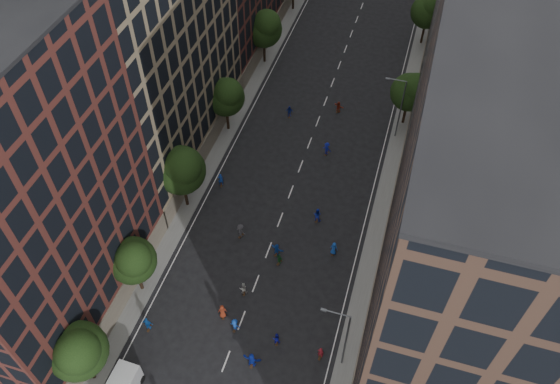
# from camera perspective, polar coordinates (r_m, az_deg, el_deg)

# --- Properties ---
(ground) EXTENTS (240.00, 240.00, 0.00)m
(ground) POSITION_cam_1_polar(r_m,az_deg,el_deg) (71.95, 3.00, 4.88)
(ground) COLOR black
(ground) RESTS_ON ground
(sidewalk_left) EXTENTS (4.00, 105.00, 0.15)m
(sidewalk_left) POSITION_cam_1_polar(r_m,az_deg,el_deg) (80.02, -4.06, 10.19)
(sidewalk_left) COLOR slate
(sidewalk_left) RESTS_ON ground
(sidewalk_right) EXTENTS (4.00, 105.00, 0.15)m
(sidewalk_right) POSITION_cam_1_polar(r_m,az_deg,el_deg) (76.54, 13.24, 6.73)
(sidewalk_right) COLOR slate
(sidewalk_right) RESTS_ON ground
(bldg_left_a) EXTENTS (14.00, 22.00, 30.00)m
(bldg_left_a) POSITION_cam_1_polar(r_m,az_deg,el_deg) (50.97, -26.56, -0.79)
(bldg_left_a) COLOR #562721
(bldg_left_a) RESTS_ON ground
(bldg_left_b) EXTENTS (14.00, 26.00, 34.00)m
(bldg_left_b) POSITION_cam_1_polar(r_m,az_deg,el_deg) (63.92, -15.00, 16.23)
(bldg_left_b) COLOR #8E7B5D
(bldg_left_b) RESTS_ON ground
(bldg_right_a) EXTENTS (14.00, 30.00, 36.00)m
(bldg_right_a) POSITION_cam_1_polar(r_m,az_deg,el_deg) (41.56, 20.91, -5.59)
(bldg_right_a) COLOR #483126
(bldg_right_a) RESTS_ON ground
(bldg_right_b) EXTENTS (14.00, 28.00, 33.00)m
(bldg_right_b) POSITION_cam_1_polar(r_m,az_deg,el_deg) (64.51, 21.67, 14.18)
(bldg_right_b) COLOR #675E55
(bldg_right_b) RESTS_ON ground
(tree_left_0) EXTENTS (5.20, 5.20, 8.83)m
(tree_left_0) POSITION_cam_1_polar(r_m,az_deg,el_deg) (51.23, -20.36, -15.33)
(tree_left_0) COLOR black
(tree_left_0) RESTS_ON ground
(tree_left_1) EXTENTS (4.80, 4.80, 8.21)m
(tree_left_1) POSITION_cam_1_polar(r_m,az_deg,el_deg) (55.27, -15.13, -6.88)
(tree_left_1) COLOR black
(tree_left_1) RESTS_ON ground
(tree_left_2) EXTENTS (5.60, 5.60, 9.45)m
(tree_left_2) POSITION_cam_1_polar(r_m,az_deg,el_deg) (60.96, -10.26, 2.37)
(tree_left_2) COLOR black
(tree_left_2) RESTS_ON ground
(tree_left_3) EXTENTS (5.00, 5.00, 8.58)m
(tree_left_3) POSITION_cam_1_polar(r_m,az_deg,el_deg) (70.63, -5.64, 9.98)
(tree_left_3) COLOR black
(tree_left_3) RESTS_ON ground
(tree_left_4) EXTENTS (5.40, 5.40, 9.08)m
(tree_left_4) POSITION_cam_1_polar(r_m,az_deg,el_deg) (82.70, -1.61, 16.80)
(tree_left_4) COLOR black
(tree_left_4) RESTS_ON ground
(tree_right_a) EXTENTS (5.00, 5.00, 8.39)m
(tree_right_a) POSITION_cam_1_polar(r_m,az_deg,el_deg) (73.35, 13.55, 10.23)
(tree_right_a) COLOR black
(tree_right_a) RESTS_ON ground
(tree_right_b) EXTENTS (5.20, 5.20, 8.83)m
(tree_right_b) POSITION_cam_1_polar(r_m,az_deg,el_deg) (89.98, 15.35, 17.87)
(tree_right_b) COLOR black
(tree_right_b) RESTS_ON ground
(streetlamp_near) EXTENTS (2.64, 0.22, 9.06)m
(streetlamp_near) POSITION_cam_1_polar(r_m,az_deg,el_deg) (50.01, 6.69, -14.86)
(streetlamp_near) COLOR #595B60
(streetlamp_near) RESTS_ON ground
(streetlamp_far) EXTENTS (2.64, 0.22, 9.06)m
(streetlamp_far) POSITION_cam_1_polar(r_m,az_deg,el_deg) (71.38, 12.38, 8.78)
(streetlamp_far) COLOR #595B60
(streetlamp_far) RESTS_ON ground
(skater_2) EXTENTS (0.88, 0.77, 1.53)m
(skater_2) POSITION_cam_1_polar(r_m,az_deg,el_deg) (54.56, -0.38, -15.07)
(skater_2) COLOR #161AB7
(skater_2) RESTS_ON ground
(skater_3) EXTENTS (1.13, 0.74, 1.65)m
(skater_3) POSITION_cam_1_polar(r_m,az_deg,el_deg) (55.32, -4.73, -13.69)
(skater_3) COLOR #1647B9
(skater_3) RESTS_ON ground
(skater_4) EXTENTS (1.14, 0.54, 1.90)m
(skater_4) POSITION_cam_1_polar(r_m,az_deg,el_deg) (56.58, -13.67, -13.25)
(skater_4) COLOR #144EA9
(skater_4) RESTS_ON ground
(skater_5) EXTENTS (1.80, 0.59, 1.94)m
(skater_5) POSITION_cam_1_polar(r_m,az_deg,el_deg) (53.46, -2.98, -17.14)
(skater_5) COLOR #152CAE
(skater_5) RESTS_ON ground
(skater_6) EXTENTS (1.05, 0.86, 1.83)m
(skater_6) POSITION_cam_1_polar(r_m,az_deg,el_deg) (56.03, -6.03, -12.32)
(skater_6) COLOR maroon
(skater_6) RESTS_ON ground
(skater_7) EXTENTS (0.64, 0.46, 1.66)m
(skater_7) POSITION_cam_1_polar(r_m,az_deg,el_deg) (53.99, 4.27, -16.41)
(skater_7) COLOR maroon
(skater_7) RESTS_ON ground
(skater_8) EXTENTS (0.97, 0.88, 1.63)m
(skater_8) POSITION_cam_1_polar(r_m,az_deg,el_deg) (57.32, -3.86, -10.03)
(skater_8) COLOR silver
(skater_8) RESTS_ON ground
(skater_9) EXTENTS (1.39, 1.10, 1.89)m
(skater_9) POSITION_cam_1_polar(r_m,az_deg,el_deg) (61.41, -4.12, -4.08)
(skater_9) COLOR #3E3D42
(skater_9) RESTS_ON ground
(skater_10) EXTENTS (0.96, 0.64, 1.52)m
(skater_10) POSITION_cam_1_polar(r_m,az_deg,el_deg) (59.25, -0.07, -7.02)
(skater_10) COLOR #1C5E2B
(skater_10) RESTS_ON ground
(skater_11) EXTENTS (1.63, 0.96, 1.67)m
(skater_11) POSITION_cam_1_polar(r_m,az_deg,el_deg) (59.85, -0.34, -6.06)
(skater_11) COLOR #1444AA
(skater_11) RESTS_ON ground
(skater_12) EXTENTS (0.94, 0.69, 1.76)m
(skater_12) POSITION_cam_1_polar(r_m,az_deg,el_deg) (60.18, 5.64, -5.90)
(skater_12) COLOR #1545AE
(skater_12) RESTS_ON ground
(skater_13) EXTENTS (0.77, 0.62, 1.85)m
(skater_13) POSITION_cam_1_polar(r_m,az_deg,el_deg) (66.68, -6.22, 1.27)
(skater_13) COLOR #153CAB
(skater_13) RESTS_ON ground
(skater_14) EXTENTS (1.01, 0.84, 1.91)m
(skater_14) POSITION_cam_1_polar(r_m,az_deg,el_deg) (62.79, 3.92, -2.41)
(skater_14) COLOR #1526AC
(skater_14) RESTS_ON ground
(skater_15) EXTENTS (1.36, 1.04, 1.86)m
(skater_15) POSITION_cam_1_polar(r_m,az_deg,el_deg) (70.31, 4.91, 4.51)
(skater_15) COLOR #121A96
(skater_15) RESTS_ON ground
(skater_16) EXTENTS (1.05, 0.52, 1.73)m
(skater_16) POSITION_cam_1_polar(r_m,az_deg,el_deg) (75.56, 1.00, 8.38)
(skater_16) COLOR #13299D
(skater_16) RESTS_ON ground
(skater_17) EXTENTS (1.58, 1.06, 1.63)m
(skater_17) POSITION_cam_1_polar(r_m,az_deg,el_deg) (76.82, 6.13, 8.82)
(skater_17) COLOR maroon
(skater_17) RESTS_ON ground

